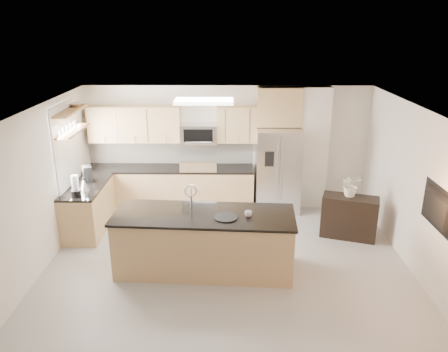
{
  "coord_description": "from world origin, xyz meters",
  "views": [
    {
      "loc": [
        0.01,
        -5.84,
        3.84
      ],
      "look_at": [
        -0.06,
        1.3,
        1.31
      ],
      "focal_mm": 35.0,
      "sensor_mm": 36.0,
      "label": 1
    }
  ],
  "objects_px": {
    "island": "(204,242)",
    "cup": "(248,214)",
    "refrigerator": "(278,170)",
    "coffee_maker": "(87,174)",
    "range": "(199,187)",
    "kettle": "(84,185)",
    "flower_vase": "(352,180)",
    "microwave": "(199,134)",
    "credenza": "(349,217)",
    "bowl": "(76,104)",
    "television": "(434,210)",
    "blender": "(75,187)",
    "platter": "(226,217)"
  },
  "relations": [
    {
      "from": "island",
      "to": "cup",
      "type": "relative_size",
      "value": 25.51
    },
    {
      "from": "refrigerator",
      "to": "coffee_maker",
      "type": "distance_m",
      "value": 3.85
    },
    {
      "from": "range",
      "to": "kettle",
      "type": "distance_m",
      "value": 2.47
    },
    {
      "from": "flower_vase",
      "to": "refrigerator",
      "type": "bearing_deg",
      "value": 135.1
    },
    {
      "from": "microwave",
      "to": "coffee_maker",
      "type": "bearing_deg",
      "value": -154.91
    },
    {
      "from": "microwave",
      "to": "cup",
      "type": "distance_m",
      "value": 2.92
    },
    {
      "from": "kettle",
      "to": "flower_vase",
      "type": "bearing_deg",
      "value": 0.59
    },
    {
      "from": "coffee_maker",
      "to": "flower_vase",
      "type": "bearing_deg",
      "value": -4.61
    },
    {
      "from": "island",
      "to": "kettle",
      "type": "bearing_deg",
      "value": 155.93
    },
    {
      "from": "microwave",
      "to": "refrigerator",
      "type": "xyz_separation_m",
      "value": [
        1.66,
        -0.17,
        -0.74
      ]
    },
    {
      "from": "credenza",
      "to": "bowl",
      "type": "height_order",
      "value": "bowl"
    },
    {
      "from": "kettle",
      "to": "island",
      "type": "bearing_deg",
      "value": -27.62
    },
    {
      "from": "refrigerator",
      "to": "range",
      "type": "bearing_deg",
      "value": 178.4
    },
    {
      "from": "credenza",
      "to": "television",
      "type": "distance_m",
      "value": 2.13
    },
    {
      "from": "blender",
      "to": "television",
      "type": "height_order",
      "value": "television"
    },
    {
      "from": "range",
      "to": "refrigerator",
      "type": "xyz_separation_m",
      "value": [
        1.66,
        -0.05,
        0.42
      ]
    },
    {
      "from": "range",
      "to": "cup",
      "type": "distance_m",
      "value": 2.8
    },
    {
      "from": "microwave",
      "to": "range",
      "type": "bearing_deg",
      "value": -90.0
    },
    {
      "from": "coffee_maker",
      "to": "blender",
      "type": "bearing_deg",
      "value": -88.48
    },
    {
      "from": "microwave",
      "to": "credenza",
      "type": "relative_size",
      "value": 0.76
    },
    {
      "from": "island",
      "to": "microwave",
      "type": "bearing_deg",
      "value": 98.69
    },
    {
      "from": "microwave",
      "to": "refrigerator",
      "type": "relative_size",
      "value": 0.43
    },
    {
      "from": "island",
      "to": "television",
      "type": "distance_m",
      "value": 3.44
    },
    {
      "from": "kettle",
      "to": "flower_vase",
      "type": "distance_m",
      "value": 4.9
    },
    {
      "from": "microwave",
      "to": "credenza",
      "type": "distance_m",
      "value": 3.45
    },
    {
      "from": "range",
      "to": "microwave",
      "type": "bearing_deg",
      "value": 90.0
    },
    {
      "from": "microwave",
      "to": "platter",
      "type": "relative_size",
      "value": 2.1
    },
    {
      "from": "credenza",
      "to": "bowl",
      "type": "xyz_separation_m",
      "value": [
        -5.13,
        0.72,
        1.98
      ]
    },
    {
      "from": "range",
      "to": "bowl",
      "type": "bearing_deg",
      "value": -164.93
    },
    {
      "from": "television",
      "to": "cup",
      "type": "bearing_deg",
      "value": 78.19
    },
    {
      "from": "microwave",
      "to": "kettle",
      "type": "distance_m",
      "value": 2.55
    },
    {
      "from": "range",
      "to": "television",
      "type": "xyz_separation_m",
      "value": [
        3.51,
        -3.12,
        0.88
      ]
    },
    {
      "from": "cup",
      "to": "television",
      "type": "xyz_separation_m",
      "value": [
        2.58,
        -0.54,
        0.32
      ]
    },
    {
      "from": "platter",
      "to": "bowl",
      "type": "relative_size",
      "value": 1.09
    },
    {
      "from": "platter",
      "to": "television",
      "type": "height_order",
      "value": "television"
    },
    {
      "from": "cup",
      "to": "bowl",
      "type": "height_order",
      "value": "bowl"
    },
    {
      "from": "microwave",
      "to": "island",
      "type": "relative_size",
      "value": 0.26
    },
    {
      "from": "cup",
      "to": "flower_vase",
      "type": "relative_size",
      "value": 0.18
    },
    {
      "from": "cup",
      "to": "flower_vase",
      "type": "distance_m",
      "value": 2.35
    },
    {
      "from": "bowl",
      "to": "flower_vase",
      "type": "relative_size",
      "value": 0.53
    },
    {
      "from": "platter",
      "to": "flower_vase",
      "type": "height_order",
      "value": "flower_vase"
    },
    {
      "from": "range",
      "to": "blender",
      "type": "relative_size",
      "value": 2.92
    },
    {
      "from": "refrigerator",
      "to": "cup",
      "type": "relative_size",
      "value": 15.58
    },
    {
      "from": "microwave",
      "to": "blender",
      "type": "xyz_separation_m",
      "value": [
        -2.08,
        -1.73,
        -0.54
      ]
    },
    {
      "from": "credenza",
      "to": "refrigerator",
      "type": "bearing_deg",
      "value": 151.34
    },
    {
      "from": "flower_vase",
      "to": "cup",
      "type": "bearing_deg",
      "value": -145.76
    },
    {
      "from": "island",
      "to": "credenza",
      "type": "relative_size",
      "value": 2.91
    },
    {
      "from": "cup",
      "to": "kettle",
      "type": "height_order",
      "value": "kettle"
    },
    {
      "from": "cup",
      "to": "television",
      "type": "distance_m",
      "value": 2.65
    },
    {
      "from": "kettle",
      "to": "flower_vase",
      "type": "relative_size",
      "value": 0.38
    }
  ]
}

